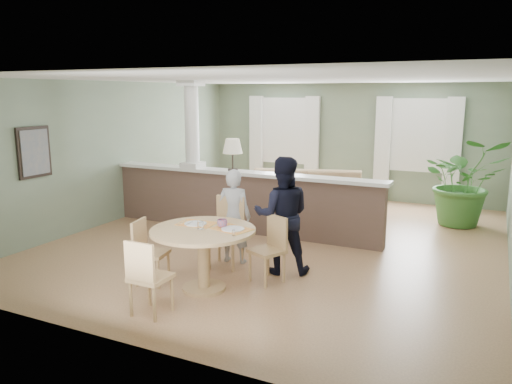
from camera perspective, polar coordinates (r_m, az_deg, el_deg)
The scene contains 12 objects.
ground at distance 8.61m, azimuth 2.95°, elevation -5.50°, with size 8.00×8.00×0.00m, color tan.
room_shell at distance 8.86m, azimuth 4.48°, elevation 6.90°, with size 7.02×8.02×2.71m.
pony_wall at distance 9.03m, azimuth -2.29°, elevation -0.08°, with size 5.32×0.38×2.70m.
sofa at distance 10.37m, azimuth 5.66°, elevation -0.14°, with size 3.00×1.17×0.88m, color #9B7654.
houseplant at distance 10.17m, azimuth 22.69°, elevation 1.07°, with size 1.50×1.30×1.67m, color #366C2B.
dining_table at distance 6.37m, azimuth -5.98°, elevation -5.63°, with size 1.33×1.33×0.91m.
chair_far_boy at distance 7.28m, azimuth -3.26°, elevation -4.12°, with size 0.50×0.50×1.01m.
chair_far_man at distance 6.67m, azimuth 1.71°, elevation -6.16°, with size 0.53×0.53×0.88m.
chair_near at distance 5.77m, azimuth -12.39°, elevation -9.19°, with size 0.41×0.41×0.90m.
chair_side at distance 6.74m, azimuth -12.35°, elevation -6.36°, with size 0.45×0.45×0.86m.
child_person at distance 7.36m, azimuth -2.52°, elevation -2.77°, with size 0.51×0.34×1.40m, color #A3A3A8.
man_person at distance 6.92m, azimuth 3.02°, elevation -2.66°, with size 0.80×0.62×1.64m, color black.
Camera 1 is at (3.18, -7.61, 2.49)m, focal length 35.00 mm.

